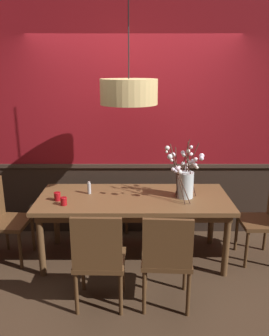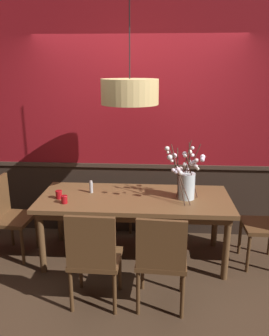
% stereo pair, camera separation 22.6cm
% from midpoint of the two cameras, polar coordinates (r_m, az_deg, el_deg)
% --- Properties ---
extents(ground_plane, '(24.00, 24.00, 0.00)m').
position_cam_midpoint_polar(ground_plane, '(4.09, 1.63, -14.76)').
color(ground_plane, '#422D1E').
extents(back_wall, '(5.44, 0.14, 2.87)m').
position_cam_midpoint_polar(back_wall, '(4.27, 2.17, 7.10)').
color(back_wall, '#2D2119').
rests_on(back_wall, ground).
extents(dining_table, '(2.10, 0.88, 0.75)m').
position_cam_midpoint_polar(dining_table, '(3.79, 1.72, -6.06)').
color(dining_table, brown).
rests_on(dining_table, ground).
extents(chair_far_side_right, '(0.47, 0.44, 0.94)m').
position_cam_midpoint_polar(chair_far_side_right, '(4.66, 6.51, -3.62)').
color(chair_far_side_right, brown).
rests_on(chair_far_side_right, ground).
extents(chair_far_side_left, '(0.44, 0.40, 0.97)m').
position_cam_midpoint_polar(chair_far_side_left, '(4.63, -1.37, -3.47)').
color(chair_far_side_left, brown).
rests_on(chair_far_side_left, ground).
extents(chair_head_west_end, '(0.41, 0.47, 0.94)m').
position_cam_midpoint_polar(chair_head_west_end, '(4.14, -18.97, -7.11)').
color(chair_head_west_end, brown).
rests_on(chair_head_west_end, ground).
extents(chair_near_side_right, '(0.47, 0.45, 0.94)m').
position_cam_midpoint_polar(chair_near_side_right, '(3.10, 6.70, -14.63)').
color(chair_near_side_right, brown).
rests_on(chair_near_side_right, ground).
extents(chair_near_side_left, '(0.46, 0.42, 0.95)m').
position_cam_midpoint_polar(chair_near_side_left, '(3.12, -4.73, -14.43)').
color(chair_near_side_left, brown).
rests_on(chair_near_side_left, ground).
extents(vase_with_blossoms, '(0.42, 0.37, 0.64)m').
position_cam_midpoint_polar(vase_with_blossoms, '(3.71, 10.37, -2.39)').
color(vase_with_blossoms, silver).
rests_on(vase_with_blossoms, dining_table).
extents(candle_holder_nearer_center, '(0.07, 0.07, 0.08)m').
position_cam_midpoint_polar(candle_holder_nearer_center, '(3.63, -9.97, -5.23)').
color(candle_holder_nearer_center, '#9E0F14').
rests_on(candle_holder_nearer_center, dining_table).
extents(candle_holder_nearer_edge, '(0.07, 0.07, 0.09)m').
position_cam_midpoint_polar(candle_holder_nearer_edge, '(3.76, -10.92, -4.42)').
color(candle_holder_nearer_edge, '#9E0F14').
rests_on(candle_holder_nearer_edge, dining_table).
extents(condiment_bottle, '(0.04, 0.04, 0.14)m').
position_cam_midpoint_polar(condiment_bottle, '(3.88, -5.65, -3.21)').
color(condiment_bottle, '#ADADB2').
rests_on(condiment_bottle, dining_table).
extents(pendant_lamp, '(0.58, 0.58, 1.11)m').
position_cam_midpoint_polar(pendant_lamp, '(3.51, 1.09, 12.67)').
color(pendant_lamp, tan).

